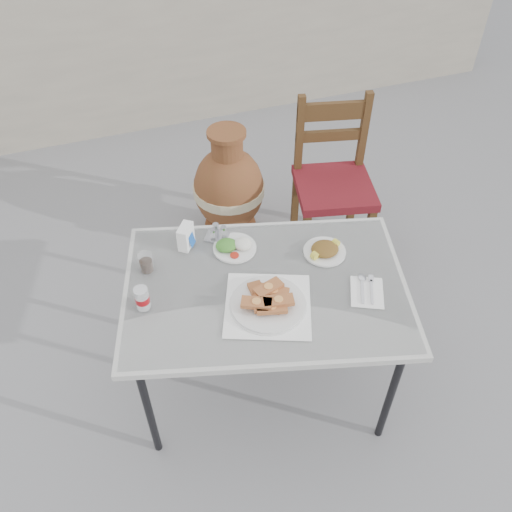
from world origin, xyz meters
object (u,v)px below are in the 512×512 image
object	(u,v)px
pide_plate	(268,301)
salad_chopped_plate	(325,250)
cafe_table	(266,293)
cola_glass	(146,264)
soda_can	(142,298)
terracotta_urn	(229,189)
salad_rice_plate	(234,246)
condiment_caddy	(217,234)
chair	(333,181)
napkin_holder	(186,237)

from	to	relation	value
pide_plate	salad_chopped_plate	xyz separation A→B (m)	(0.33, 0.19, -0.02)
cafe_table	cola_glass	bearing A→B (deg)	150.68
soda_can	terracotta_urn	distance (m)	1.28
salad_rice_plate	terracotta_urn	size ratio (longest dim) A/B	0.25
cafe_table	condiment_caddy	distance (m)	0.35
condiment_caddy	chair	bearing A→B (deg)	29.83
pide_plate	terracotta_urn	distance (m)	1.25
cafe_table	cola_glass	size ratio (longest dim) A/B	15.26
pide_plate	terracotta_urn	bearing A→B (deg)	80.51
soda_can	terracotta_urn	world-z (taller)	soda_can
cafe_table	chair	size ratio (longest dim) A/B	1.39
salad_rice_plate	soda_can	bearing A→B (deg)	-155.84
napkin_holder	cola_glass	bearing A→B (deg)	-120.03
pide_plate	salad_rice_plate	distance (m)	0.34
pide_plate	salad_rice_plate	xyz separation A→B (m)	(-0.03, 0.34, -0.01)
salad_chopped_plate	terracotta_urn	xyz separation A→B (m)	(-0.13, 0.98, -0.36)
salad_rice_plate	salad_chopped_plate	size ratio (longest dim) A/B	1.03
chair	condiment_caddy	bearing A→B (deg)	-137.03
napkin_holder	chair	distance (m)	1.06
cafe_table	chair	xyz separation A→B (m)	(0.68, 0.78, -0.16)
condiment_caddy	chair	size ratio (longest dim) A/B	0.13
cola_glass	terracotta_urn	bearing A→B (deg)	54.52
pide_plate	cola_glass	size ratio (longest dim) A/B	5.01
soda_can	condiment_caddy	distance (m)	0.47
salad_chopped_plate	condiment_caddy	bearing A→B (deg)	149.36
terracotta_urn	cafe_table	bearing A→B (deg)	-98.89
pide_plate	condiment_caddy	xyz separation A→B (m)	(-0.07, 0.43, -0.01)
napkin_holder	condiment_caddy	world-z (taller)	napkin_holder
salad_rice_plate	salad_chopped_plate	bearing A→B (deg)	-22.68
soda_can	salad_rice_plate	bearing A→B (deg)	24.16
pide_plate	salad_chopped_plate	size ratio (longest dim) A/B	2.35
salad_chopped_plate	chair	world-z (taller)	chair
salad_chopped_plate	chair	xyz separation A→B (m)	(0.38, 0.69, -0.22)
napkin_holder	chair	world-z (taller)	chair
soda_can	chair	world-z (taller)	chair
cafe_table	salad_rice_plate	distance (m)	0.26
napkin_holder	terracotta_urn	distance (m)	0.94
soda_can	chair	distance (m)	1.39
salad_rice_plate	napkin_holder	size ratio (longest dim) A/B	1.74
cola_glass	salad_chopped_plate	bearing A→B (deg)	-11.44
terracotta_urn	salad_chopped_plate	bearing A→B (deg)	-82.50
salad_chopped_plate	cafe_table	bearing A→B (deg)	-162.60
cafe_table	napkin_holder	world-z (taller)	napkin_holder
cafe_table	terracotta_urn	xyz separation A→B (m)	(0.17, 1.08, -0.30)
condiment_caddy	cola_glass	bearing A→B (deg)	-164.55
cafe_table	condiment_caddy	xyz separation A→B (m)	(-0.10, 0.33, 0.07)
soda_can	chair	bearing A→B (deg)	32.15
cafe_table	salad_chopped_plate	world-z (taller)	salad_chopped_plate
salad_rice_plate	chair	distance (m)	0.94
cafe_table	pide_plate	distance (m)	0.13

